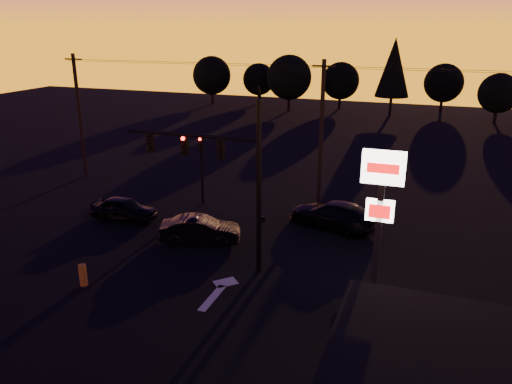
# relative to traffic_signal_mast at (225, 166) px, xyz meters

# --- Properties ---
(ground) EXTENTS (120.00, 120.00, 0.00)m
(ground) POSITION_rel_traffic_signal_mast_xyz_m (0.10, -3.99, -4.94)
(ground) COLOR black
(ground) RESTS_ON ground
(lane_arrow) EXTENTS (1.20, 3.10, 0.01)m
(lane_arrow) POSITION_rel_traffic_signal_mast_xyz_m (0.60, -2.33, -4.93)
(lane_arrow) COLOR beige
(lane_arrow) RESTS_ON ground
(traffic_signal_mast) EXTENTS (6.79, 0.52, 8.58)m
(traffic_signal_mast) POSITION_rel_traffic_signal_mast_xyz_m (0.00, 0.00, 0.00)
(traffic_signal_mast) COLOR black
(traffic_signal_mast) RESTS_ON ground
(secondary_signal) EXTENTS (0.30, 0.31, 4.35)m
(secondary_signal) POSITION_rel_traffic_signal_mast_xyz_m (-4.90, 7.49, -2.07)
(secondary_signal) COLOR black
(secondary_signal) RESTS_ON ground
(pylon_sign) EXTENTS (1.50, 0.28, 6.80)m
(pylon_sign) POSITION_rel_traffic_signal_mast_xyz_m (7.10, -2.49, -0.02)
(pylon_sign) COLOR black
(pylon_sign) RESTS_ON ground
(utility_pole_0) EXTENTS (1.40, 0.26, 9.00)m
(utility_pole_0) POSITION_rel_traffic_signal_mast_xyz_m (-15.90, 10.01, -0.34)
(utility_pole_0) COLOR black
(utility_pole_0) RESTS_ON ground
(utility_pole_1) EXTENTS (1.40, 0.26, 9.00)m
(utility_pole_1) POSITION_rel_traffic_signal_mast_xyz_m (2.10, 10.01, -0.34)
(utility_pole_1) COLOR black
(utility_pole_1) RESTS_ON ground
(power_wires) EXTENTS (36.00, 1.22, 0.07)m
(power_wires) POSITION_rel_traffic_signal_mast_xyz_m (2.10, 10.01, 3.63)
(power_wires) COLOR black
(power_wires) RESTS_ON ground
(bollard) EXTENTS (0.33, 0.33, 1.00)m
(bollard) POSITION_rel_traffic_signal_mast_xyz_m (-5.18, -3.95, -4.44)
(bollard) COLOR #B2751D
(bollard) RESTS_ON ground
(tree_0) EXTENTS (5.36, 5.36, 6.74)m
(tree_0) POSITION_rel_traffic_signal_mast_xyz_m (-21.90, 46.01, -0.88)
(tree_0) COLOR black
(tree_0) RESTS_ON ground
(tree_1) EXTENTS (4.54, 4.54, 5.71)m
(tree_1) POSITION_rel_traffic_signal_mast_xyz_m (-15.90, 49.01, -1.50)
(tree_1) COLOR black
(tree_1) RESTS_ON ground
(tree_2) EXTENTS (5.77, 5.78, 7.26)m
(tree_2) POSITION_rel_traffic_signal_mast_xyz_m (-9.90, 44.01, -0.57)
(tree_2) COLOR black
(tree_2) RESTS_ON ground
(tree_3) EXTENTS (4.95, 4.95, 6.22)m
(tree_3) POSITION_rel_traffic_signal_mast_xyz_m (-3.90, 48.01, -1.19)
(tree_3) COLOR black
(tree_3) RESTS_ON ground
(tree_4) EXTENTS (4.18, 4.18, 9.50)m
(tree_4) POSITION_rel_traffic_signal_mast_xyz_m (3.10, 45.01, 0.99)
(tree_4) COLOR black
(tree_4) RESTS_ON ground
(tree_5) EXTENTS (4.95, 4.95, 6.22)m
(tree_5) POSITION_rel_traffic_signal_mast_xyz_m (9.10, 50.01, -1.19)
(tree_5) COLOR black
(tree_5) RESTS_ON ground
(tree_6) EXTENTS (4.54, 4.54, 5.71)m
(tree_6) POSITION_rel_traffic_signal_mast_xyz_m (15.10, 44.01, -1.50)
(tree_6) COLOR black
(tree_6) RESTS_ON ground
(car_left) EXTENTS (4.01, 1.78, 1.34)m
(car_left) POSITION_rel_traffic_signal_mast_xyz_m (-8.02, 3.35, -4.27)
(car_left) COLOR black
(car_left) RESTS_ON ground
(car_mid) EXTENTS (4.42, 2.68, 1.38)m
(car_mid) POSITION_rel_traffic_signal_mast_xyz_m (-2.40, 2.02, -4.25)
(car_mid) COLOR black
(car_mid) RESTS_ON ground
(car_right) EXTENTS (5.62, 3.65, 1.52)m
(car_right) POSITION_rel_traffic_signal_mast_xyz_m (3.77, 6.40, -4.18)
(car_right) COLOR black
(car_right) RESTS_ON ground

